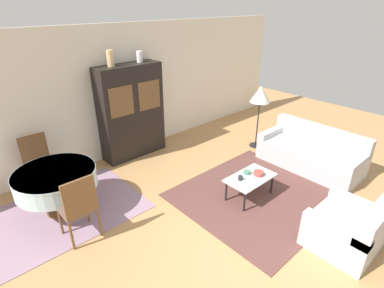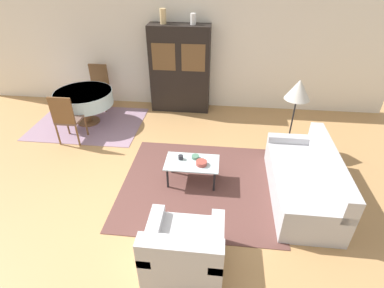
{
  "view_description": "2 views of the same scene",
  "coord_description": "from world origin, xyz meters",
  "px_view_note": "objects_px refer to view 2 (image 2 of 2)",
  "views": [
    {
      "loc": [
        -2.77,
        -1.88,
        3.08
      ],
      "look_at": [
        0.2,
        1.4,
        0.95
      ],
      "focal_mm": 28.0,
      "sensor_mm": 36.0,
      "label": 1
    },
    {
      "loc": [
        1.26,
        -3.22,
        3.28
      ],
      "look_at": [
        0.83,
        0.64,
        0.75
      ],
      "focal_mm": 28.0,
      "sensor_mm": 36.0,
      "label": 2
    }
  ],
  "objects_px": {
    "coffee_table": "(192,164)",
    "cup": "(181,157)",
    "dining_table": "(84,98)",
    "bowl": "(201,163)",
    "vase_short": "(193,19)",
    "armchair": "(184,251)",
    "bowl_small": "(195,157)",
    "floor_lamp": "(298,92)",
    "dining_chair_far": "(99,84)",
    "vase_tall": "(163,16)",
    "couch": "(305,182)",
    "dining_chair_near": "(66,117)",
    "display_cabinet": "(180,69)"
  },
  "relations": [
    {
      "from": "dining_chair_far",
      "to": "vase_short",
      "type": "xyz_separation_m",
      "value": [
        2.26,
        0.1,
        1.49
      ]
    },
    {
      "from": "armchair",
      "to": "dining_chair_near",
      "type": "height_order",
      "value": "dining_chair_near"
    },
    {
      "from": "dining_chair_far",
      "to": "dining_chair_near",
      "type": "bearing_deg",
      "value": 90.0
    },
    {
      "from": "coffee_table",
      "to": "floor_lamp",
      "type": "xyz_separation_m",
      "value": [
        1.73,
        1.16,
        0.85
      ]
    },
    {
      "from": "couch",
      "to": "dining_chair_far",
      "type": "distance_m",
      "value": 5.13
    },
    {
      "from": "vase_tall",
      "to": "floor_lamp",
      "type": "bearing_deg",
      "value": -30.66
    },
    {
      "from": "couch",
      "to": "vase_tall",
      "type": "height_order",
      "value": "vase_tall"
    },
    {
      "from": "bowl_small",
      "to": "cup",
      "type": "bearing_deg",
      "value": -167.73
    },
    {
      "from": "dining_table",
      "to": "bowl",
      "type": "height_order",
      "value": "dining_table"
    },
    {
      "from": "armchair",
      "to": "dining_table",
      "type": "distance_m",
      "value": 4.3
    },
    {
      "from": "vase_short",
      "to": "coffee_table",
      "type": "bearing_deg",
      "value": -84.26
    },
    {
      "from": "floor_lamp",
      "to": "dining_chair_near",
      "type": "bearing_deg",
      "value": -177.2
    },
    {
      "from": "dining_table",
      "to": "cup",
      "type": "bearing_deg",
      "value": -36.34
    },
    {
      "from": "armchair",
      "to": "coffee_table",
      "type": "distance_m",
      "value": 1.61
    },
    {
      "from": "display_cabinet",
      "to": "bowl_small",
      "type": "bearing_deg",
      "value": -76.75
    },
    {
      "from": "armchair",
      "to": "display_cabinet",
      "type": "xyz_separation_m",
      "value": [
        -0.65,
        4.33,
        0.68
      ]
    },
    {
      "from": "floor_lamp",
      "to": "bowl",
      "type": "distance_m",
      "value": 2.13
    },
    {
      "from": "vase_tall",
      "to": "dining_chair_far",
      "type": "bearing_deg",
      "value": -176.43
    },
    {
      "from": "vase_short",
      "to": "bowl_small",
      "type": "bearing_deg",
      "value": -83.07
    },
    {
      "from": "dining_table",
      "to": "dining_chair_far",
      "type": "distance_m",
      "value": 0.84
    },
    {
      "from": "display_cabinet",
      "to": "vase_short",
      "type": "bearing_deg",
      "value": 0.18
    },
    {
      "from": "dining_table",
      "to": "floor_lamp",
      "type": "height_order",
      "value": "floor_lamp"
    },
    {
      "from": "vase_short",
      "to": "cup",
      "type": "bearing_deg",
      "value": -88.23
    },
    {
      "from": "couch",
      "to": "floor_lamp",
      "type": "height_order",
      "value": "floor_lamp"
    },
    {
      "from": "floor_lamp",
      "to": "bowl",
      "type": "relative_size",
      "value": 8.07
    },
    {
      "from": "armchair",
      "to": "dining_chair_near",
      "type": "bearing_deg",
      "value": 135.58
    },
    {
      "from": "couch",
      "to": "bowl",
      "type": "bearing_deg",
      "value": 86.01
    },
    {
      "from": "coffee_table",
      "to": "bowl",
      "type": "height_order",
      "value": "bowl"
    },
    {
      "from": "coffee_table",
      "to": "dining_chair_near",
      "type": "distance_m",
      "value": 2.72
    },
    {
      "from": "dining_table",
      "to": "vase_short",
      "type": "bearing_deg",
      "value": 22.5
    },
    {
      "from": "floor_lamp",
      "to": "coffee_table",
      "type": "bearing_deg",
      "value": -146.15
    },
    {
      "from": "dining_table",
      "to": "dining_chair_far",
      "type": "relative_size",
      "value": 1.19
    },
    {
      "from": "couch",
      "to": "dining_chair_near",
      "type": "xyz_separation_m",
      "value": [
        -4.3,
        1.11,
        0.28
      ]
    },
    {
      "from": "bowl_small",
      "to": "vase_short",
      "type": "height_order",
      "value": "vase_short"
    },
    {
      "from": "cup",
      "to": "floor_lamp",
      "type": "bearing_deg",
      "value": 29.77
    },
    {
      "from": "dining_chair_far",
      "to": "bowl",
      "type": "height_order",
      "value": "dining_chair_far"
    },
    {
      "from": "display_cabinet",
      "to": "bowl",
      "type": "bearing_deg",
      "value": -75.3
    },
    {
      "from": "floor_lamp",
      "to": "bowl",
      "type": "bearing_deg",
      "value": -142.4
    },
    {
      "from": "coffee_table",
      "to": "cup",
      "type": "bearing_deg",
      "value": 162.24
    },
    {
      "from": "couch",
      "to": "dining_chair_near",
      "type": "relative_size",
      "value": 1.92
    },
    {
      "from": "dining_table",
      "to": "cup",
      "type": "relative_size",
      "value": 15.17
    },
    {
      "from": "bowl",
      "to": "vase_tall",
      "type": "height_order",
      "value": "vase_tall"
    },
    {
      "from": "dining_table",
      "to": "bowl",
      "type": "xyz_separation_m",
      "value": [
        2.69,
        -1.84,
        -0.16
      ]
    },
    {
      "from": "armchair",
      "to": "dining_table",
      "type": "xyz_separation_m",
      "value": [
        -2.61,
        3.4,
        0.3
      ]
    },
    {
      "from": "couch",
      "to": "vase_tall",
      "type": "xyz_separation_m",
      "value": [
        -2.67,
        2.89,
        1.81
      ]
    },
    {
      "from": "armchair",
      "to": "bowl_small",
      "type": "relative_size",
      "value": 7.44
    },
    {
      "from": "coffee_table",
      "to": "vase_short",
      "type": "distance_m",
      "value": 3.23
    },
    {
      "from": "coffee_table",
      "to": "dining_chair_near",
      "type": "xyz_separation_m",
      "value": [
        -2.53,
        0.95,
        0.22
      ]
    },
    {
      "from": "dining_chair_near",
      "to": "bowl_small",
      "type": "relative_size",
      "value": 8.24
    },
    {
      "from": "dining_chair_far",
      "to": "bowl_small",
      "type": "distance_m",
      "value": 3.6
    }
  ]
}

